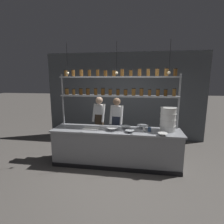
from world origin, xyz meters
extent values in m
plane|color=#5B5651|center=(0.00, 0.00, 0.00)|extent=(40.00, 40.00, 0.00)
cube|color=#4C5156|center=(0.00, 2.08, 1.53)|extent=(5.59, 0.12, 3.05)
cube|color=gray|center=(0.00, 0.00, 0.44)|extent=(3.13, 0.72, 0.88)
cube|color=#999BA0|center=(0.00, 0.00, 0.90)|extent=(3.19, 0.76, 0.04)
cube|color=black|center=(0.00, -0.36, 0.05)|extent=(3.13, 0.03, 0.10)
cylinder|color=#999BA0|center=(-1.51, 0.33, 1.14)|extent=(0.04, 0.04, 2.28)
cylinder|color=#999BA0|center=(1.51, 0.33, 1.14)|extent=(0.04, 0.04, 2.28)
cube|color=#999BA0|center=(0.00, 0.33, 1.72)|extent=(3.03, 0.28, 0.04)
cylinder|color=brown|center=(-1.39, 0.33, 1.82)|extent=(0.10, 0.10, 0.16)
cylinder|color=black|center=(-1.39, 0.33, 1.91)|extent=(0.10, 0.10, 0.02)
cylinder|color=brown|center=(-1.19, 0.33, 1.81)|extent=(0.08, 0.08, 0.14)
cylinder|color=black|center=(-1.19, 0.33, 1.89)|extent=(0.09, 0.09, 0.02)
cylinder|color=#513314|center=(-1.00, 0.33, 1.82)|extent=(0.10, 0.10, 0.16)
cylinder|color=black|center=(-1.00, 0.33, 1.91)|extent=(0.10, 0.10, 0.02)
cylinder|color=#513314|center=(-0.80, 0.33, 1.82)|extent=(0.10, 0.10, 0.17)
cylinder|color=black|center=(-0.80, 0.33, 1.91)|extent=(0.10, 0.10, 0.02)
cylinder|color=brown|center=(-0.59, 0.33, 1.82)|extent=(0.09, 0.09, 0.17)
cylinder|color=black|center=(-0.59, 0.33, 1.92)|extent=(0.09, 0.09, 0.02)
cylinder|color=#513314|center=(-0.40, 0.33, 1.82)|extent=(0.10, 0.10, 0.17)
cylinder|color=black|center=(-0.40, 0.33, 1.92)|extent=(0.10, 0.10, 0.02)
cylinder|color=brown|center=(-0.20, 0.33, 1.81)|extent=(0.09, 0.09, 0.15)
cylinder|color=black|center=(-0.20, 0.33, 1.90)|extent=(0.09, 0.09, 0.02)
cylinder|color=#513314|center=(0.00, 0.33, 1.81)|extent=(0.09, 0.09, 0.15)
cylinder|color=black|center=(0.00, 0.33, 1.90)|extent=(0.09, 0.09, 0.02)
cylinder|color=brown|center=(0.20, 0.33, 1.81)|extent=(0.10, 0.10, 0.15)
cylinder|color=black|center=(0.20, 0.33, 1.90)|extent=(0.10, 0.10, 0.02)
cylinder|color=brown|center=(0.40, 0.33, 1.82)|extent=(0.10, 0.10, 0.17)
cylinder|color=black|center=(0.40, 0.33, 1.92)|extent=(0.10, 0.10, 0.02)
cylinder|color=brown|center=(0.60, 0.33, 1.83)|extent=(0.10, 0.10, 0.17)
cylinder|color=black|center=(0.60, 0.33, 1.92)|extent=(0.10, 0.10, 0.02)
cylinder|color=brown|center=(0.80, 0.33, 1.81)|extent=(0.08, 0.08, 0.15)
cylinder|color=black|center=(0.80, 0.33, 1.90)|extent=(0.08, 0.08, 0.02)
cylinder|color=brown|center=(1.00, 0.33, 1.82)|extent=(0.09, 0.09, 0.16)
cylinder|color=black|center=(1.00, 0.33, 1.91)|extent=(0.09, 0.09, 0.02)
cylinder|color=#513314|center=(1.19, 0.33, 1.82)|extent=(0.09, 0.09, 0.15)
cylinder|color=black|center=(1.19, 0.33, 1.90)|extent=(0.09, 0.09, 0.02)
cylinder|color=brown|center=(1.39, 0.33, 1.83)|extent=(0.09, 0.09, 0.17)
cylinder|color=black|center=(1.39, 0.33, 1.92)|extent=(0.09, 0.09, 0.02)
cube|color=#999BA0|center=(0.00, 0.33, 2.20)|extent=(3.03, 0.28, 0.04)
cylinder|color=brown|center=(-1.39, 0.33, 2.30)|extent=(0.10, 0.10, 0.15)
cylinder|color=black|center=(-1.39, 0.33, 2.38)|extent=(0.10, 0.10, 0.02)
cylinder|color=brown|center=(-1.19, 0.33, 2.30)|extent=(0.09, 0.09, 0.16)
cylinder|color=black|center=(-1.19, 0.33, 2.39)|extent=(0.09, 0.09, 0.02)
cylinder|color=brown|center=(-0.97, 0.33, 2.30)|extent=(0.09, 0.09, 0.17)
cylinder|color=black|center=(-0.97, 0.33, 2.40)|extent=(0.09, 0.09, 0.02)
cylinder|color=#513314|center=(-0.75, 0.33, 2.30)|extent=(0.08, 0.08, 0.16)
cylinder|color=black|center=(-0.75, 0.33, 2.39)|extent=(0.08, 0.08, 0.02)
cylinder|color=#513314|center=(-0.53, 0.33, 2.30)|extent=(0.09, 0.09, 0.17)
cylinder|color=black|center=(-0.53, 0.33, 2.40)|extent=(0.09, 0.09, 0.02)
cylinder|color=#513314|center=(-0.33, 0.33, 2.29)|extent=(0.09, 0.09, 0.14)
cylinder|color=black|center=(-0.33, 0.33, 2.37)|extent=(0.09, 0.09, 0.02)
cylinder|color=brown|center=(-0.10, 0.33, 2.29)|extent=(0.10, 0.10, 0.14)
cylinder|color=black|center=(-0.10, 0.33, 2.37)|extent=(0.10, 0.10, 0.02)
cylinder|color=brown|center=(0.10, 0.33, 2.31)|extent=(0.09, 0.09, 0.17)
cylinder|color=black|center=(0.10, 0.33, 2.40)|extent=(0.09, 0.09, 0.02)
cylinder|color=brown|center=(0.32, 0.33, 2.29)|extent=(0.08, 0.08, 0.14)
cylinder|color=black|center=(0.32, 0.33, 2.37)|extent=(0.08, 0.08, 0.02)
cylinder|color=brown|center=(0.53, 0.33, 2.31)|extent=(0.09, 0.09, 0.17)
cylinder|color=black|center=(0.53, 0.33, 2.40)|extent=(0.09, 0.09, 0.02)
cylinder|color=brown|center=(0.75, 0.33, 2.31)|extent=(0.08, 0.08, 0.17)
cylinder|color=black|center=(0.75, 0.33, 2.40)|extent=(0.08, 0.08, 0.02)
cylinder|color=brown|center=(0.96, 0.33, 2.31)|extent=(0.09, 0.09, 0.17)
cylinder|color=black|center=(0.96, 0.33, 2.40)|extent=(0.09, 0.09, 0.02)
cylinder|color=brown|center=(1.18, 0.33, 2.31)|extent=(0.10, 0.10, 0.18)
cylinder|color=black|center=(1.18, 0.33, 2.41)|extent=(0.10, 0.10, 0.02)
cylinder|color=#513314|center=(1.39, 0.33, 2.30)|extent=(0.09, 0.09, 0.17)
cylinder|color=black|center=(1.39, 0.33, 2.40)|extent=(0.09, 0.09, 0.02)
cylinder|color=black|center=(-0.68, 0.78, 0.40)|extent=(0.11, 0.11, 0.79)
cylinder|color=black|center=(-0.52, 0.76, 0.40)|extent=(0.11, 0.11, 0.79)
cube|color=#473828|center=(-0.60, 0.77, 0.97)|extent=(0.24, 0.20, 0.34)
cube|color=white|center=(-0.60, 0.77, 1.28)|extent=(0.24, 0.21, 0.28)
sphere|color=tan|center=(-0.60, 0.77, 1.54)|extent=(0.21, 0.21, 0.21)
cylinder|color=white|center=(-0.75, 0.73, 1.18)|extent=(0.10, 0.25, 0.52)
cylinder|color=white|center=(-0.46, 0.69, 1.18)|extent=(0.10, 0.25, 0.52)
cylinder|color=black|center=(-0.14, 0.59, 0.40)|extent=(0.11, 0.11, 0.79)
cylinder|color=black|center=(0.02, 0.58, 0.40)|extent=(0.11, 0.11, 0.79)
cube|color=#232838|center=(-0.06, 0.58, 0.96)|extent=(0.23, 0.19, 0.34)
cube|color=white|center=(-0.06, 0.58, 1.28)|extent=(0.23, 0.20, 0.28)
sphere|color=#A37A5B|center=(-0.06, 0.58, 1.54)|extent=(0.21, 0.21, 0.21)
cylinder|color=white|center=(-0.21, 0.53, 1.18)|extent=(0.09, 0.25, 0.52)
cylinder|color=white|center=(0.08, 0.51, 1.18)|extent=(0.09, 0.25, 0.52)
cylinder|color=white|center=(1.24, 0.08, 0.99)|extent=(0.36, 0.36, 0.13)
cylinder|color=silver|center=(1.24, 0.08, 1.06)|extent=(0.38, 0.38, 0.01)
cylinder|color=white|center=(1.24, 0.08, 1.13)|extent=(0.36, 0.36, 0.13)
cylinder|color=silver|center=(1.24, 0.08, 1.20)|extent=(0.38, 0.38, 0.01)
cylinder|color=white|center=(1.24, 0.08, 1.27)|extent=(0.36, 0.36, 0.13)
cylinder|color=silver|center=(1.24, 0.08, 1.34)|extent=(0.38, 0.38, 0.01)
cylinder|color=white|center=(1.24, 0.08, 1.42)|extent=(0.36, 0.36, 0.13)
cylinder|color=silver|center=(1.24, 0.08, 1.49)|extent=(0.38, 0.38, 0.01)
cube|color=silver|center=(-0.62, -0.05, 0.93)|extent=(0.40, 0.26, 0.02)
cylinder|color=#B2B7BC|center=(0.23, 0.10, 0.93)|extent=(0.11, 0.11, 0.01)
cone|color=#B2B7BC|center=(0.23, 0.10, 0.95)|extent=(0.25, 0.25, 0.07)
cylinder|color=#B2B7BC|center=(0.35, -0.20, 0.93)|extent=(0.10, 0.10, 0.01)
cone|color=#B2B7BC|center=(0.35, -0.20, 0.95)|extent=(0.21, 0.21, 0.06)
cylinder|color=white|center=(-0.08, -0.09, 0.93)|extent=(0.13, 0.13, 0.01)
cone|color=white|center=(-0.08, -0.09, 0.96)|extent=(0.28, 0.28, 0.08)
cylinder|color=silver|center=(1.09, -0.31, 0.93)|extent=(0.10, 0.10, 0.01)
cone|color=silver|center=(1.09, -0.31, 0.95)|extent=(0.22, 0.22, 0.06)
cylinder|color=silver|center=(0.65, 0.21, 0.93)|extent=(0.13, 0.13, 0.01)
cone|color=silver|center=(0.65, 0.21, 0.96)|extent=(0.28, 0.28, 0.08)
cylinder|color=#334C70|center=(0.81, -0.05, 0.97)|extent=(0.08, 0.08, 0.10)
cylinder|color=silver|center=(0.68, -0.08, 0.97)|extent=(0.07, 0.07, 0.10)
cylinder|color=black|center=(-1.20, 0.00, 2.65)|extent=(0.01, 0.01, 0.71)
sphere|color=#F9E5B2|center=(-1.20, 0.00, 2.29)|extent=(0.07, 0.07, 0.07)
cylinder|color=black|center=(0.01, 0.00, 2.65)|extent=(0.01, 0.01, 0.71)
sphere|color=#F9E5B2|center=(0.01, 0.00, 2.29)|extent=(0.07, 0.07, 0.07)
cylinder|color=black|center=(1.19, 0.00, 2.65)|extent=(0.01, 0.01, 0.71)
sphere|color=#F9E5B2|center=(1.19, 0.00, 2.29)|extent=(0.07, 0.07, 0.07)
camera|label=1|loc=(0.55, -4.14, 2.16)|focal=28.00mm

